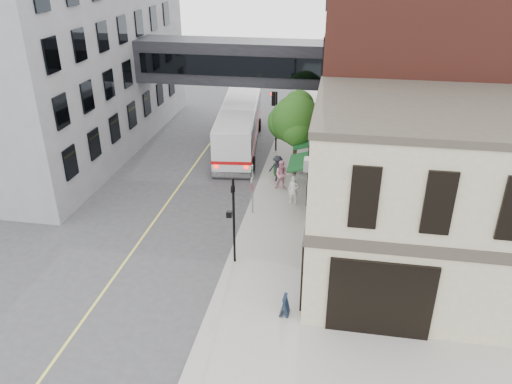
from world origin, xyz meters
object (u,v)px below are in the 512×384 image
at_px(pedestrian_a, 293,190).
at_px(pedestrian_c, 278,168).
at_px(newspaper_box, 277,169).
at_px(pedestrian_b, 282,175).
at_px(bus, 239,125).
at_px(sandwich_board, 285,305).

height_order(pedestrian_a, pedestrian_c, pedestrian_c).
bearing_deg(newspaper_box, pedestrian_b, -96.40).
bearing_deg(bus, pedestrian_c, -57.65).
height_order(pedestrian_b, newspaper_box, pedestrian_b).
height_order(newspaper_box, sandwich_board, sandwich_board).
xyz_separation_m(pedestrian_a, pedestrian_c, (-1.34, 2.97, 0.02)).
xyz_separation_m(bus, sandwich_board, (5.81, -19.07, -1.22)).
distance_m(pedestrian_a, sandwich_board, 10.20).
xyz_separation_m(pedestrian_a, sandwich_board, (0.71, -10.17, -0.40)).
xyz_separation_m(newspaper_box, sandwich_board, (2.18, -14.05, 0.04)).
xyz_separation_m(pedestrian_b, sandwich_board, (1.61, -12.01, -0.48)).
bearing_deg(bus, sandwich_board, -73.07).
bearing_deg(pedestrian_b, pedestrian_c, 104.03).
bearing_deg(sandwich_board, pedestrian_b, 101.95).
height_order(pedestrian_a, newspaper_box, pedestrian_a).
distance_m(bus, pedestrian_b, 8.25).
xyz_separation_m(pedestrian_c, sandwich_board, (2.05, -13.14, -0.42)).
relative_size(newspaper_box, sandwich_board, 0.92).
bearing_deg(sandwich_board, pedestrian_c, 103.15).
distance_m(bus, pedestrian_a, 10.29).
xyz_separation_m(bus, pedestrian_a, (5.10, -8.90, -0.82)).
xyz_separation_m(bus, newspaper_box, (3.63, -5.02, -1.25)).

